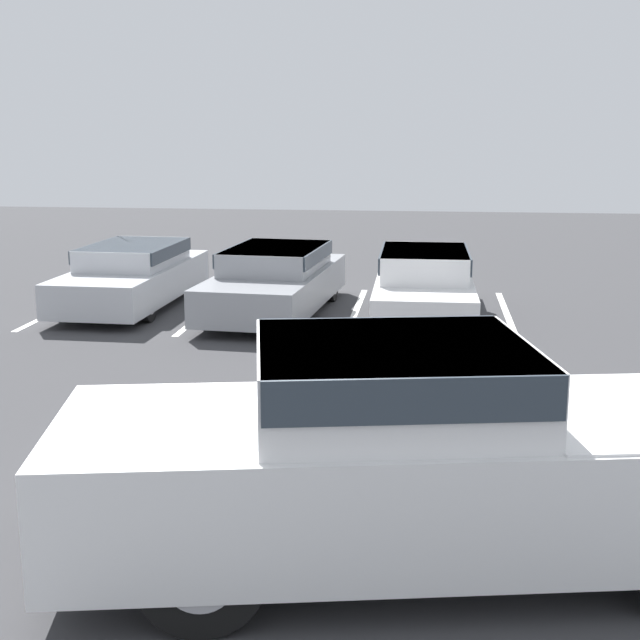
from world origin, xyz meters
TOP-DOWN VIEW (x-y plane):
  - ground_plane at (0.00, 0.00)m, footprint 60.00×60.00m
  - stall_stripe_a at (-5.72, 9.50)m, footprint 0.12×4.65m
  - stall_stripe_b at (-2.92, 9.50)m, footprint 0.12×4.65m
  - stall_stripe_c at (-0.13, 9.50)m, footprint 0.12×4.65m
  - stall_stripe_d at (2.67, 9.50)m, footprint 0.12×4.65m
  - pickup_truck at (1.27, -0.15)m, footprint 6.02×3.10m
  - parked_sedan_a at (-4.43, 9.62)m, footprint 1.83×4.68m
  - parked_sedan_b at (-1.60, 9.28)m, footprint 2.17×4.84m
  - parked_sedan_c at (1.13, 9.33)m, footprint 1.78×4.64m

SIDE VIEW (x-z plane):
  - ground_plane at x=0.00m, z-range 0.00..0.00m
  - stall_stripe_a at x=-5.72m, z-range 0.00..0.01m
  - stall_stripe_b at x=-2.92m, z-range 0.00..0.01m
  - stall_stripe_c at x=-0.13m, z-range 0.00..0.01m
  - stall_stripe_d at x=2.67m, z-range 0.00..0.01m
  - parked_sedan_a at x=-4.43m, z-range 0.04..1.23m
  - parked_sedan_c at x=1.13m, z-range 0.04..1.25m
  - parked_sedan_b at x=-1.60m, z-range 0.04..1.27m
  - pickup_truck at x=1.27m, z-range 0.01..1.81m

